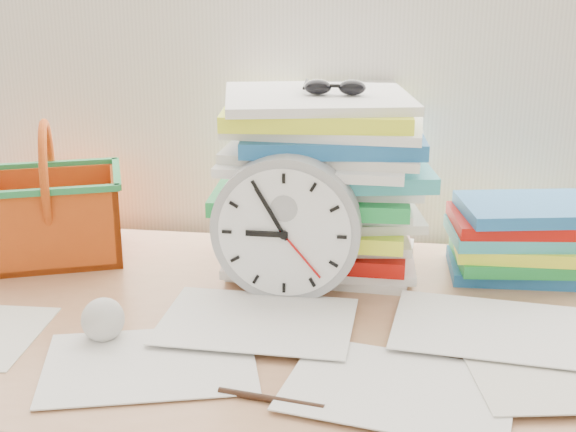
# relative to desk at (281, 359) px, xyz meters

# --- Properties ---
(desk) EXTENTS (1.40, 0.70, 0.75)m
(desk) POSITION_rel_desk_xyz_m (0.00, 0.00, 0.00)
(desk) COLOR #B27B53
(desk) RESTS_ON ground
(paper_stack) EXTENTS (0.36, 0.31, 0.30)m
(paper_stack) POSITION_rel_desk_xyz_m (0.04, 0.22, 0.23)
(paper_stack) COLOR white
(paper_stack) RESTS_ON desk
(clock) EXTENTS (0.24, 0.05, 0.24)m
(clock) POSITION_rel_desk_xyz_m (-0.00, 0.07, 0.19)
(clock) COLOR #9C9DA2
(clock) RESTS_ON desk
(sunglasses) EXTENTS (0.12, 0.10, 0.03)m
(sunglasses) POSITION_rel_desk_xyz_m (0.06, 0.21, 0.39)
(sunglasses) COLOR black
(sunglasses) RESTS_ON paper_stack
(book_stack) EXTENTS (0.27, 0.22, 0.13)m
(book_stack) POSITION_rel_desk_xyz_m (0.38, 0.21, 0.14)
(book_stack) COLOR white
(book_stack) RESTS_ON desk
(basket) EXTENTS (0.30, 0.27, 0.25)m
(basket) POSITION_rel_desk_xyz_m (-0.44, 0.19, 0.20)
(basket) COLOR #E35916
(basket) RESTS_ON desk
(crumpled_ball) EXTENTS (0.06, 0.06, 0.06)m
(crumpled_ball) POSITION_rel_desk_xyz_m (-0.24, -0.11, 0.11)
(crumpled_ball) COLOR silver
(crumpled_ball) RESTS_ON desk
(pen) EXTENTS (0.14, 0.03, 0.01)m
(pen) POSITION_rel_desk_xyz_m (0.02, -0.25, 0.08)
(pen) COLOR black
(pen) RESTS_ON desk
(scattered_papers) EXTENTS (1.26, 0.42, 0.02)m
(scattered_papers) POSITION_rel_desk_xyz_m (0.00, 0.00, 0.08)
(scattered_papers) COLOR white
(scattered_papers) RESTS_ON desk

